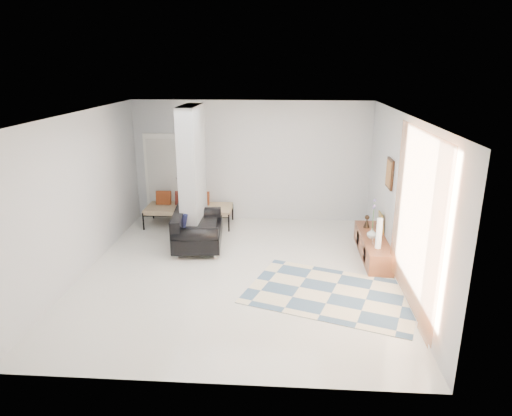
{
  "coord_description": "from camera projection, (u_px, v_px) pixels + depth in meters",
  "views": [
    {
      "loc": [
        0.82,
        -7.42,
        3.57
      ],
      "look_at": [
        0.27,
        0.6,
        1.03
      ],
      "focal_mm": 32.0,
      "sensor_mm": 36.0,
      "label": 1
    }
  ],
  "objects": [
    {
      "name": "daybed",
      "position": [
        188.0,
        208.0,
        10.51
      ],
      "size": [
        1.97,
        0.86,
        0.77
      ],
      "rotation": [
        0.0,
        0.0,
        0.01
      ],
      "color": "black",
      "rests_on": "floor"
    },
    {
      "name": "wall_back",
      "position": [
        251.0,
        162.0,
        10.62
      ],
      "size": [
        6.0,
        0.0,
        6.0
      ],
      "primitive_type": "plane",
      "rotation": [
        1.57,
        0.0,
        0.0
      ],
      "color": "silver",
      "rests_on": "ground"
    },
    {
      "name": "cylinder_lamp",
      "position": [
        379.0,
        233.0,
        8.15
      ],
      "size": [
        0.1,
        0.1,
        0.56
      ],
      "primitive_type": "cylinder",
      "color": "white",
      "rests_on": "media_console"
    },
    {
      "name": "bronze_figurine",
      "position": [
        367.0,
        221.0,
        9.23
      ],
      "size": [
        0.14,
        0.14,
        0.26
      ],
      "primitive_type": null,
      "rotation": [
        0.0,
        0.0,
        -0.05
      ],
      "color": "#302115",
      "rests_on": "media_console"
    },
    {
      "name": "wall_art",
      "position": [
        390.0,
        174.0,
        8.37
      ],
      "size": [
        0.04,
        0.45,
        0.55
      ],
      "primitive_type": "cube",
      "color": "#341B0E",
      "rests_on": "wall_right"
    },
    {
      "name": "hallway_door",
      "position": [
        163.0,
        176.0,
        10.83
      ],
      "size": [
        0.85,
        0.06,
        2.04
      ],
      "primitive_type": "cube",
      "color": "white",
      "rests_on": "floor"
    },
    {
      "name": "area_rug",
      "position": [
        332.0,
        293.0,
        7.42
      ],
      "size": [
        3.09,
        2.54,
        0.01
      ],
      "primitive_type": "cube",
      "rotation": [
        0.0,
        0.0,
        -0.33
      ],
      "color": "beige",
      "rests_on": "floor"
    },
    {
      "name": "curtain",
      "position": [
        415.0,
        220.0,
        6.49
      ],
      "size": [
        0.0,
        2.55,
        2.55
      ],
      "primitive_type": "plane",
      "rotation": [
        1.57,
        0.0,
        1.57
      ],
      "color": "orange",
      "rests_on": "wall_right"
    },
    {
      "name": "vase",
      "position": [
        372.0,
        233.0,
        8.66
      ],
      "size": [
        0.2,
        0.2,
        0.2
      ],
      "primitive_type": "imported",
      "rotation": [
        0.0,
        0.0,
        0.07
      ],
      "color": "silver",
      "rests_on": "media_console"
    },
    {
      "name": "wall_front",
      "position": [
        208.0,
        275.0,
        4.92
      ],
      "size": [
        6.0,
        0.0,
        6.0
      ],
      "primitive_type": "plane",
      "rotation": [
        -1.57,
        0.0,
        0.0
      ],
      "color": "silver",
      "rests_on": "ground"
    },
    {
      "name": "loveseat",
      "position": [
        195.0,
        229.0,
        9.28
      ],
      "size": [
        1.08,
        1.66,
        0.76
      ],
      "rotation": [
        0.0,
        0.0,
        0.1
      ],
      "color": "silver",
      "rests_on": "floor"
    },
    {
      "name": "partition_column",
      "position": [
        193.0,
        175.0,
        9.36
      ],
      "size": [
        0.35,
        1.2,
        2.8
      ],
      "primitive_type": "cube",
      "color": "#A0A3A7",
      "rests_on": "floor"
    },
    {
      "name": "ceiling",
      "position": [
        237.0,
        114.0,
        7.35
      ],
      "size": [
        6.0,
        6.0,
        0.0
      ],
      "primitive_type": "plane",
      "rotation": [
        3.14,
        0.0,
        0.0
      ],
      "color": "white",
      "rests_on": "wall_back"
    },
    {
      "name": "wall_left",
      "position": [
        81.0,
        194.0,
        7.95
      ],
      "size": [
        0.0,
        6.0,
        6.0
      ],
      "primitive_type": "plane",
      "rotation": [
        1.57,
        0.0,
        1.57
      ],
      "color": "silver",
      "rests_on": "ground"
    },
    {
      "name": "floor",
      "position": [
        239.0,
        272.0,
        8.19
      ],
      "size": [
        6.0,
        6.0,
        0.0
      ],
      "primitive_type": "plane",
      "color": "silver",
      "rests_on": "ground"
    },
    {
      "name": "wall_right",
      "position": [
        402.0,
        201.0,
        7.59
      ],
      "size": [
        0.0,
        6.0,
        6.0
      ],
      "primitive_type": "plane",
      "rotation": [
        1.57,
        0.0,
        -1.57
      ],
      "color": "silver",
      "rests_on": "ground"
    },
    {
      "name": "media_console",
      "position": [
        373.0,
        246.0,
        8.82
      ],
      "size": [
        0.45,
        1.91,
        0.8
      ],
      "color": "brown",
      "rests_on": "floor"
    }
  ]
}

